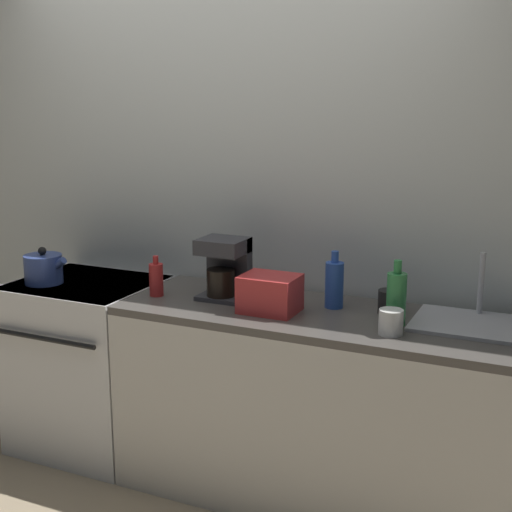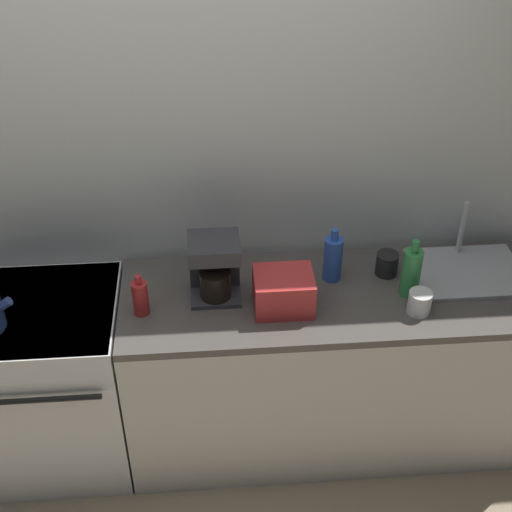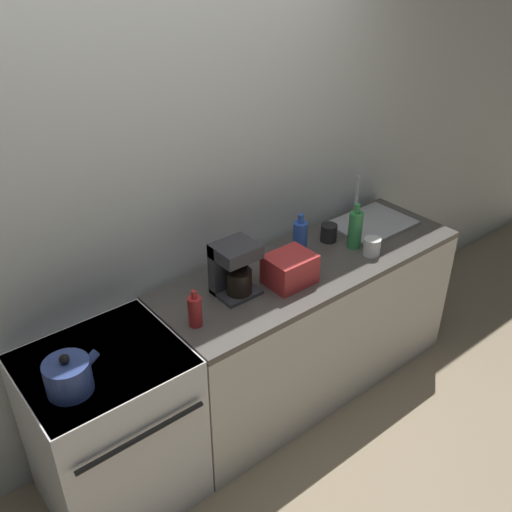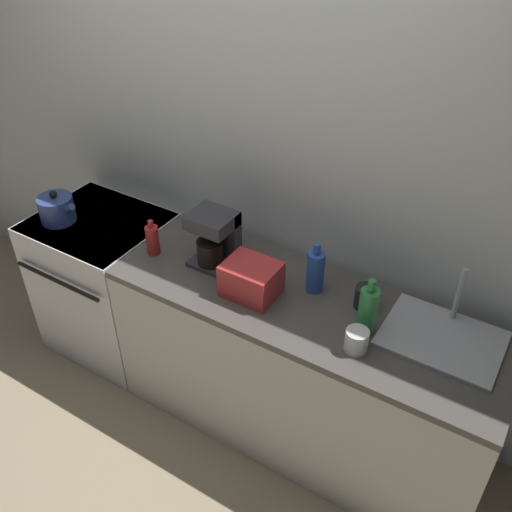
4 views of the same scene
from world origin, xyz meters
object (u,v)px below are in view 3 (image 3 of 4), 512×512
(cup_black, at_px, (329,233))
(cup_white, at_px, (372,247))
(toaster, at_px, (290,269))
(stove, at_px, (113,428))
(kettle, at_px, (69,376))
(bottle_blue, at_px, (300,238))
(bottle_red, at_px, (195,311))
(bottle_green, at_px, (355,229))
(coffee_maker, at_px, (234,267))

(cup_black, xyz_separation_m, cup_white, (0.08, -0.27, -0.00))
(toaster, bearing_deg, stove, 176.44)
(kettle, xyz_separation_m, cup_black, (1.71, 0.22, -0.02))
(stove, distance_m, bottle_blue, 1.40)
(stove, xyz_separation_m, cup_black, (1.53, 0.12, 0.48))
(bottle_red, distance_m, bottle_blue, 0.84)
(kettle, distance_m, bottle_red, 0.64)
(bottle_green, bearing_deg, cup_white, -84.79)
(stove, relative_size, cup_white, 8.67)
(stove, height_order, bottle_blue, bottle_blue)
(toaster, distance_m, cup_white, 0.56)
(stove, relative_size, bottle_red, 4.60)
(kettle, xyz_separation_m, cup_white, (1.78, -0.05, -0.02))
(bottle_blue, distance_m, cup_black, 0.25)
(toaster, bearing_deg, bottle_red, 179.23)
(kettle, relative_size, bottle_blue, 0.92)
(bottle_red, relative_size, bottle_blue, 0.75)
(bottle_green, bearing_deg, bottle_blue, 157.02)
(toaster, xyz_separation_m, bottle_red, (-0.59, 0.01, -0.00))
(coffee_maker, bearing_deg, cup_white, -13.15)
(kettle, relative_size, toaster, 0.97)
(cup_black, bearing_deg, stove, -175.36)
(bottle_green, relative_size, cup_black, 2.63)
(coffee_maker, xyz_separation_m, cup_white, (0.84, -0.20, -0.10))
(toaster, xyz_separation_m, bottle_blue, (0.23, 0.18, 0.03))
(coffee_maker, distance_m, cup_white, 0.86)
(toaster, bearing_deg, cup_white, -8.12)
(kettle, relative_size, cup_black, 2.27)
(bottle_green, bearing_deg, kettle, -177.43)
(cup_black, bearing_deg, kettle, -172.53)
(toaster, bearing_deg, bottle_blue, 37.09)
(coffee_maker, height_order, bottle_blue, coffee_maker)
(stove, bearing_deg, bottle_blue, 4.98)
(stove, relative_size, toaster, 3.61)
(stove, distance_m, bottle_green, 1.69)
(bottle_red, distance_m, cup_black, 1.08)
(stove, height_order, bottle_red, bottle_red)
(toaster, distance_m, cup_black, 0.52)
(stove, relative_size, cup_black, 8.46)
(bottle_green, xyz_separation_m, cup_white, (0.01, -0.12, -0.06))
(cup_white, bearing_deg, bottle_green, 95.21)
(cup_black, height_order, cup_white, cup_black)
(coffee_maker, distance_m, bottle_green, 0.83)
(kettle, distance_m, coffee_maker, 0.96)
(toaster, height_order, bottle_red, bottle_red)
(stove, height_order, bottle_green, bottle_green)
(bottle_blue, bearing_deg, bottle_green, -22.98)
(cup_black, bearing_deg, bottle_green, -66.13)
(kettle, bearing_deg, cup_white, -1.46)
(coffee_maker, height_order, cup_black, coffee_maker)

